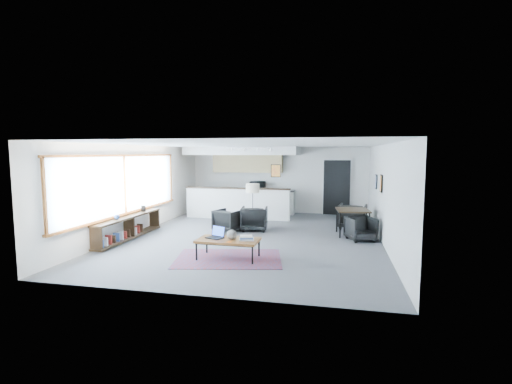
% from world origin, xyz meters
% --- Properties ---
extents(room, '(7.02, 9.02, 2.62)m').
position_xyz_m(room, '(0.00, 0.00, 1.30)').
color(room, '#4D4D4F').
rests_on(room, ground).
extents(window, '(0.10, 5.95, 1.66)m').
position_xyz_m(window, '(-3.46, -0.90, 1.46)').
color(window, '#8CBFFF').
rests_on(window, room).
extents(console, '(0.35, 3.00, 0.80)m').
position_xyz_m(console, '(-3.30, -1.05, 0.33)').
color(console, black).
rests_on(console, floor).
extents(kitchenette, '(4.20, 1.96, 2.60)m').
position_xyz_m(kitchenette, '(-1.20, 3.71, 1.38)').
color(kitchenette, white).
rests_on(kitchenette, floor).
extents(doorway, '(1.10, 0.12, 2.15)m').
position_xyz_m(doorway, '(2.30, 4.42, 1.07)').
color(doorway, black).
rests_on(doorway, room).
extents(track_light, '(1.60, 0.07, 0.15)m').
position_xyz_m(track_light, '(-0.59, 2.20, 2.53)').
color(track_light, silver).
rests_on(track_light, room).
extents(wall_art_lower, '(0.03, 0.38, 0.48)m').
position_xyz_m(wall_art_lower, '(3.47, 0.40, 1.55)').
color(wall_art_lower, black).
rests_on(wall_art_lower, room).
extents(wall_art_upper, '(0.03, 0.34, 0.44)m').
position_xyz_m(wall_art_upper, '(3.47, 1.70, 1.50)').
color(wall_art_upper, black).
rests_on(wall_art_upper, room).
extents(kilim_rug, '(2.62, 2.04, 0.01)m').
position_xyz_m(kilim_rug, '(-0.06, -2.29, 0.01)').
color(kilim_rug, '#532C41').
rests_on(kilim_rug, floor).
extents(coffee_table, '(1.39, 0.77, 0.45)m').
position_xyz_m(coffee_table, '(-0.06, -2.29, 0.42)').
color(coffee_table, brown).
rests_on(coffee_table, floor).
extents(laptop, '(0.45, 0.42, 0.26)m').
position_xyz_m(laptop, '(-0.36, -2.21, 0.53)').
color(laptop, black).
rests_on(laptop, coffee_table).
extents(ceramic_pot, '(0.22, 0.22, 0.22)m').
position_xyz_m(ceramic_pot, '(0.03, -2.31, 0.56)').
color(ceramic_pot, gray).
rests_on(ceramic_pot, coffee_table).
extents(book_stack, '(0.38, 0.33, 0.10)m').
position_xyz_m(book_stack, '(0.36, -2.29, 0.50)').
color(book_stack, silver).
rests_on(book_stack, coffee_table).
extents(coaster, '(0.11, 0.11, 0.01)m').
position_xyz_m(coaster, '(0.03, -2.56, 0.45)').
color(coaster, '#E5590C').
rests_on(coaster, coffee_table).
extents(armchair_left, '(0.89, 0.86, 0.73)m').
position_xyz_m(armchair_left, '(-0.92, 0.56, 0.37)').
color(armchair_left, black).
rests_on(armchair_left, floor).
extents(armchair_right, '(0.88, 0.83, 0.81)m').
position_xyz_m(armchair_right, '(-0.16, 0.87, 0.40)').
color(armchair_right, black).
rests_on(armchair_right, floor).
extents(floor_lamp, '(0.47, 0.47, 1.44)m').
position_xyz_m(floor_lamp, '(-0.21, 0.85, 1.25)').
color(floor_lamp, black).
rests_on(floor_lamp, floor).
extents(dining_table, '(0.99, 0.99, 0.76)m').
position_xyz_m(dining_table, '(2.76, 0.77, 0.69)').
color(dining_table, black).
rests_on(dining_table, floor).
extents(dining_chair_near, '(0.75, 0.73, 0.60)m').
position_xyz_m(dining_chair_near, '(2.96, 0.16, 0.30)').
color(dining_chair_near, black).
rests_on(dining_chair_near, floor).
extents(dining_chair_far, '(0.79, 0.76, 0.73)m').
position_xyz_m(dining_chair_far, '(2.80, 1.78, 0.36)').
color(dining_chair_far, black).
rests_on(dining_chair_far, floor).
extents(microwave, '(0.60, 0.35, 0.40)m').
position_xyz_m(microwave, '(-0.76, 4.15, 1.13)').
color(microwave, black).
rests_on(microwave, kitchenette).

